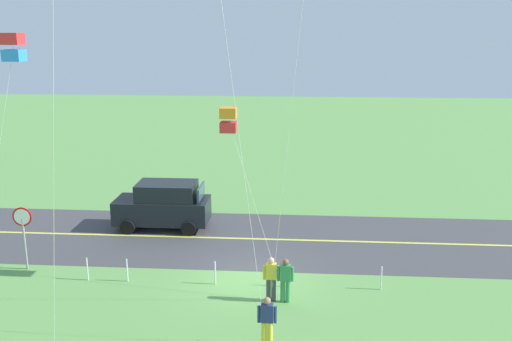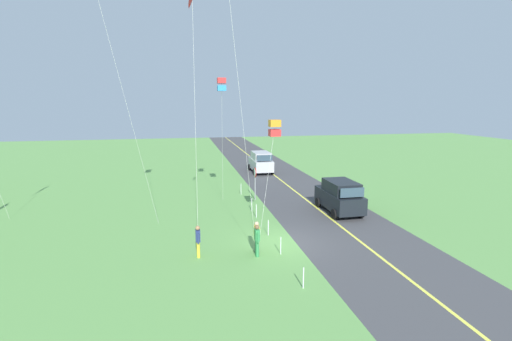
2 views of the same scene
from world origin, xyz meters
TOP-DOWN VIEW (x-y plane):
  - ground_plane at (0.00, 0.00)m, footprint 120.00×120.00m
  - asphalt_road at (0.00, -4.00)m, footprint 120.00×7.00m
  - road_centre_stripe at (0.00, -4.00)m, footprint 120.00×0.16m
  - car_suv_foreground at (4.53, -5.13)m, footprint 4.40×2.12m
  - stop_sign at (8.85, -0.10)m, footprint 0.76×0.08m
  - person_adult_near at (-0.88, 1.82)m, footprint 0.58×0.22m
  - person_adult_companion at (-0.89, 4.74)m, footprint 0.58×0.22m
  - person_child_watcher at (-1.37, 1.90)m, footprint 0.58×0.22m
  - kite_yellow_high at (0.70, 0.52)m, footprint 2.37×1.67m
  - kite_green_far at (7.12, 2.56)m, footprint 2.63×0.56m
  - fence_post_0 at (-4.82, 0.70)m, footprint 0.05×0.05m
  - fence_post_1 at (-1.40, 0.70)m, footprint 0.05×0.05m
  - fence_post_2 at (1.24, 0.70)m, footprint 0.05×0.05m
  - fence_post_3 at (4.57, 0.70)m, footprint 0.05×0.05m
  - fence_post_4 at (6.09, 0.70)m, footprint 0.05×0.05m

SIDE VIEW (x-z plane):
  - ground_plane at x=0.00m, z-range -0.10..0.00m
  - asphalt_road at x=0.00m, z-range 0.00..0.00m
  - road_centre_stripe at x=0.00m, z-range 0.00..0.01m
  - fence_post_0 at x=-4.82m, z-range 0.00..0.90m
  - fence_post_1 at x=-1.40m, z-range 0.00..0.90m
  - fence_post_2 at x=1.24m, z-range 0.00..0.90m
  - fence_post_3 at x=4.57m, z-range 0.00..0.90m
  - fence_post_4 at x=6.09m, z-range 0.00..0.90m
  - person_adult_near at x=-0.88m, z-range 0.06..1.66m
  - person_adult_companion at x=-0.89m, z-range 0.06..1.66m
  - person_child_watcher at x=-1.37m, z-range 0.06..1.66m
  - car_suv_foreground at x=4.53m, z-range 0.03..2.27m
  - stop_sign at x=8.85m, z-range 0.52..3.08m
  - kite_yellow_high at x=0.70m, z-range 2.84..9.41m
  - kite_green_far at x=7.12m, z-range 4.09..13.17m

